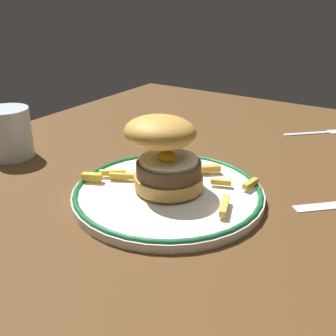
{
  "coord_description": "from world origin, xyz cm",
  "views": [
    {
      "loc": [
        -39.71,
        -30.28,
        27.11
      ],
      "look_at": [
        2.64,
        -2.98,
        4.6
      ],
      "focal_mm": 42.99,
      "sensor_mm": 36.0,
      "label": 1
    }
  ],
  "objects": [
    {
      "name": "water_glass",
      "position": [
        0.68,
        28.44,
        3.71
      ],
      "size": [
        7.64,
        7.64,
        8.68
      ],
      "color": "silver",
      "rests_on": "ground_plane"
    },
    {
      "name": "fork",
      "position": [
        42.93,
        -13.99,
        0.18
      ],
      "size": [
        10.83,
        11.47,
        0.36
      ],
      "color": "silver",
      "rests_on": "ground_plane"
    },
    {
      "name": "ground_plane",
      "position": [
        0.0,
        0.0,
        -2.0
      ],
      "size": [
        126.69,
        85.26,
        4.0
      ],
      "primitive_type": "cube",
      "color": "#51351A"
    },
    {
      "name": "burger",
      "position": [
        2.83,
        -2.25,
        6.83
      ],
      "size": [
        11.1,
        11.51,
        10.53
      ],
      "color": "gold",
      "rests_on": "dinner_plate"
    },
    {
      "name": "dinner_plate",
      "position": [
        2.64,
        -2.98,
        0.84
      ],
      "size": [
        26.91,
        26.91,
        1.6
      ],
      "color": "white",
      "rests_on": "ground_plane"
    },
    {
      "name": "fries_pile",
      "position": [
        6.09,
        -1.57,
        2.15
      ],
      "size": [
        15.55,
        22.55,
        1.92
      ],
      "color": "gold",
      "rests_on": "dinner_plate"
    }
  ]
}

